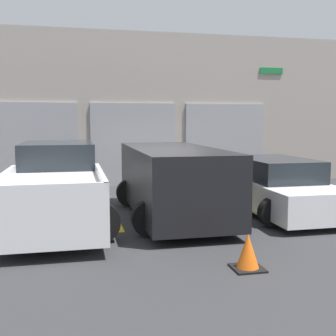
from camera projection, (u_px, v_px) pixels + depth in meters
The scene contains 9 objects.
ground_plane at pixel (155, 200), 11.92m from camera, with size 28.00×28.00×0.00m, color #2D2D30.
shophouse_building at pixel (138, 111), 14.81m from camera, with size 17.83×0.68×5.27m.
pickup_truck at pixel (57, 185), 9.47m from camera, with size 2.42×5.56×1.70m.
sedan_white at pixel (276, 187), 10.33m from camera, with size 2.12×4.36×1.32m.
sedan_side at pixel (173, 180), 9.72m from camera, with size 2.32×4.82×1.62m.
parking_stripe_left at pixel (117, 220), 9.54m from camera, with size 0.12×2.20×0.01m, color gold.
parking_stripe_centre at pixel (225, 214), 10.10m from camera, with size 0.12×2.20×0.01m, color gold.
parking_stripe_right at pixel (323, 209), 10.66m from camera, with size 0.12×2.20×0.01m, color gold.
traffic_cone at pixel (248, 253), 6.35m from camera, with size 0.47×0.47×0.55m.
Camera 1 is at (-2.18, -11.54, 2.24)m, focal length 45.00 mm.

